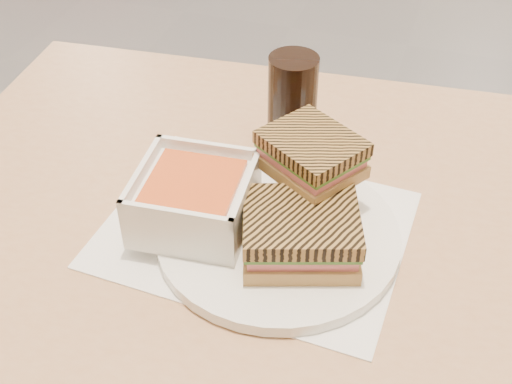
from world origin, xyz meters
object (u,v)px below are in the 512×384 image
(panini_lower, at_px, (301,233))
(cola_glass, at_px, (292,105))
(soup_bowl, at_px, (194,200))
(plate, at_px, (278,235))
(main_table, at_px, (368,291))

(panini_lower, distance_m, cola_glass, 0.22)
(soup_bowl, distance_m, panini_lower, 0.13)
(plate, distance_m, cola_glass, 0.19)
(plate, bearing_deg, cola_glass, 101.67)
(main_table, height_order, plate, plate)
(soup_bowl, height_order, panini_lower, soup_bowl)
(soup_bowl, height_order, cola_glass, cola_glass)
(main_table, bearing_deg, panini_lower, -132.37)
(plate, height_order, soup_bowl, soup_bowl)
(main_table, xyz_separation_m, panini_lower, (-0.08, -0.08, 0.16))
(main_table, relative_size, panini_lower, 8.28)
(panini_lower, bearing_deg, main_table, 47.63)
(plate, bearing_deg, panini_lower, -37.52)
(main_table, relative_size, plate, 4.43)
(main_table, bearing_deg, plate, -151.94)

